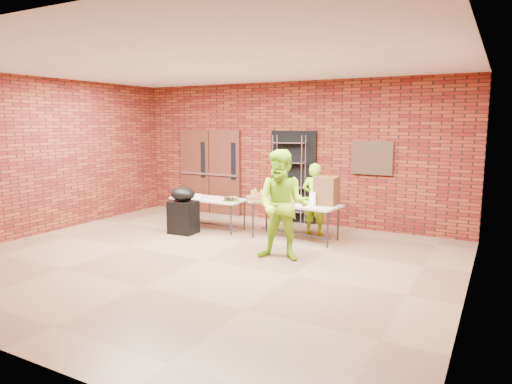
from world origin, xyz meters
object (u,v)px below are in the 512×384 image
wire_rack (289,180)px  coffee_dispenser (326,191)px  volunteer_man (283,205)px  covered_grill (183,210)px  table_left (209,201)px  volunteer_woman (315,199)px  table_right (295,206)px

wire_rack → coffee_dispenser: size_ratio=3.71×
wire_rack → volunteer_man: size_ratio=1.08×
covered_grill → volunteer_man: bearing=-17.9°
table_left → volunteer_woman: volunteer_woman is taller
table_left → table_right: table_right is taller
table_right → volunteer_woman: (0.20, 0.53, 0.07)m
table_left → coffee_dispenser: (2.59, 0.17, 0.38)m
covered_grill → volunteer_woman: size_ratio=0.66×
wire_rack → table_right: bearing=-73.1°
coffee_dispenser → volunteer_woman: volunteer_woman is taller
covered_grill → volunteer_woman: bearing=22.7°
wire_rack → table_right: 1.53m
wire_rack → covered_grill: wire_rack is taller
table_right → covered_grill: size_ratio=1.90×
volunteer_woman → volunteer_man: 1.88m
table_left → volunteer_woman: size_ratio=1.11×
volunteer_man → covered_grill: bearing=155.9°
coffee_dispenser → volunteer_woman: (-0.40, 0.43, -0.26)m
covered_grill → volunteer_man: size_ratio=0.53×
coffee_dispenser → volunteer_woman: bearing=133.1°
table_right → volunteer_man: (0.36, -1.33, 0.26)m
coffee_dispenser → volunteer_man: 1.45m
coffee_dispenser → covered_grill: size_ratio=0.55×
wire_rack → volunteer_woman: bearing=-52.2°
volunteer_woman → volunteer_man: volunteer_man is taller
coffee_dispenser → volunteer_woman: size_ratio=0.36×
table_right → volunteer_woman: size_ratio=1.25×
volunteer_woman → volunteer_man: (0.16, -1.86, 0.18)m
table_left → volunteer_man: volunteer_man is taller
volunteer_woman → volunteer_man: bearing=96.0°
table_right → covered_grill: bearing=-156.0°
wire_rack → volunteer_man: (1.10, -2.63, -0.08)m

